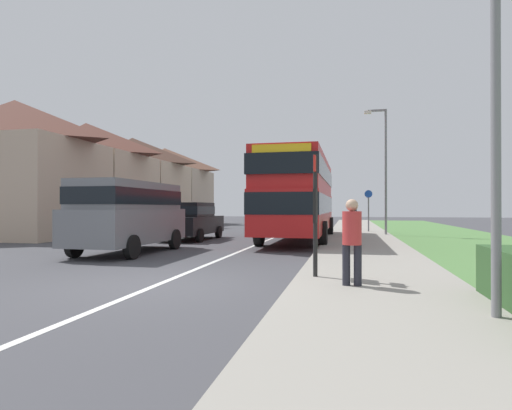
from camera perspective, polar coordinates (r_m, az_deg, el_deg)
The scene contains 12 objects.
ground_plane at distance 8.55m, azimuth -13.27°, elevation -10.57°, with size 120.00×120.00×0.00m, color #424247.
lane_marking_centre at distance 16.07m, azimuth -0.67°, elevation -5.74°, with size 0.14×60.00×0.01m, color silver.
pavement_near_side at distance 13.66m, azimuth 14.84°, elevation -6.45°, with size 3.20×68.00×0.12m, color gray.
double_decker_bus at distance 19.07m, azimuth 5.92°, elevation 1.55°, with size 2.80×10.49×3.70m.
parked_van_grey at distance 14.50m, azimuth -16.95°, elevation -0.83°, with size 2.11×4.94×2.35m.
parked_car_black at distance 19.72m, azimuth -8.87°, elevation -1.98°, with size 1.98×4.34×1.74m.
pedestrian_at_stop at distance 7.68m, azimuth 12.99°, elevation -4.39°, with size 0.34×0.34×1.67m.
pedestrian_walking_away at distance 21.34m, azimuth 13.19°, elevation -1.78°, with size 0.34×0.34×1.67m.
bus_stop_sign at distance 8.54m, azimuth 8.11°, elevation -0.19°, with size 0.09×0.52×2.60m.
cycle_route_sign at distance 25.09m, azimuth 15.13°, elevation -0.52°, with size 0.44×0.08×2.52m.
street_lamp_mid at distance 22.66m, azimuth 17.04°, elevation 5.57°, with size 1.14×0.20×6.61m.
house_terrace_far_side at distance 31.56m, azimuth -19.19°, elevation 3.27°, with size 7.63×23.44×6.98m.
Camera 1 is at (3.66, -7.57, 1.52)m, focal length 29.25 mm.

